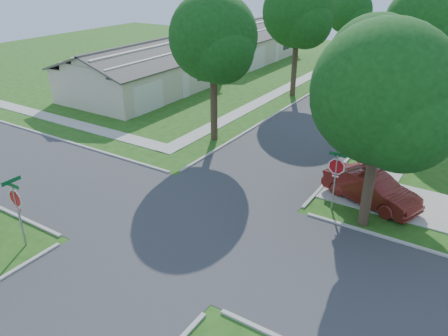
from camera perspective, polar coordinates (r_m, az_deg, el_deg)
ground at (r=19.14m, az=-4.57°, el=-7.48°), size 100.00×100.00×0.00m
road_ns at (r=19.13m, az=-4.57°, el=-7.47°), size 7.00×100.00×0.02m
sidewalk_ne at (r=40.22m, az=26.26°, el=7.92°), size 1.20×40.00×0.04m
sidewalk_nw at (r=43.11m, az=9.99°, el=11.19°), size 1.20×40.00×0.04m
driveway at (r=22.41m, az=23.66°, el=-4.41°), size 8.80×3.60×0.05m
stop_sign_sw at (r=18.60m, az=-25.54°, el=-3.93°), size 1.05×0.80×2.98m
stop_sign_ne at (r=19.96m, az=14.44°, el=-0.12°), size 1.05×0.80×2.98m
tree_e_near at (r=22.78m, az=19.24°, el=12.08°), size 4.97×4.80×8.28m
tree_e_mid at (r=34.32m, az=24.78°, el=16.36°), size 5.59×5.40×9.21m
tree_w_near at (r=26.45m, az=-1.31°, el=16.18°), size 5.38×5.20×8.97m
tree_w_mid at (r=36.89m, az=9.71°, el=19.08°), size 5.80×5.60×9.56m
tree_w_far at (r=49.13m, az=16.07°, el=18.86°), size 4.76×4.60×8.04m
tree_ne_corner at (r=17.90m, az=20.20°, el=8.38°), size 5.80×5.60×8.66m
house_nw_near at (r=38.91m, az=-10.47°, el=11.89°), size 8.42×13.60×4.23m
house_nw_far at (r=52.38m, az=2.53°, el=15.70°), size 8.42×13.60×4.23m
car_driveway at (r=21.54m, az=18.65°, el=-2.52°), size 4.87×2.99×1.51m
car_curb_east at (r=42.61m, az=20.31°, el=10.87°), size 2.11×4.56×1.51m
car_curb_west at (r=53.70m, az=20.67°, el=13.41°), size 1.72×4.21×1.22m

